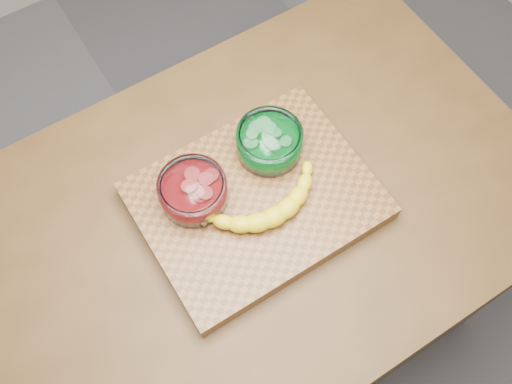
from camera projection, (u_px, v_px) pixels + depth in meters
ground at (256, 315)px, 1.96m from camera, size 3.50×3.50×0.00m
counter at (256, 274)px, 1.56m from camera, size 1.20×0.80×0.90m
cutting_board at (256, 201)px, 1.14m from camera, size 0.45×0.35×0.04m
bowl_red at (193, 191)px, 1.09m from camera, size 0.13×0.13×0.06m
bowl_green at (269, 142)px, 1.14m from camera, size 0.13×0.13×0.06m
banana at (266, 202)px, 1.09m from camera, size 0.28×0.13×0.04m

